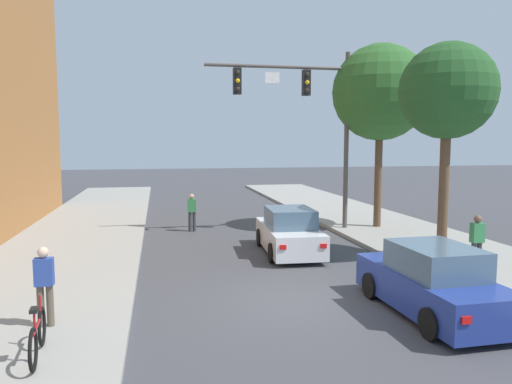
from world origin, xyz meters
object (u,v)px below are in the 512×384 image
pedestrian_crossing_road (192,211)px  bicycle_leaning (38,336)px  car_following_blue (432,283)px  pedestrian_sidewalk_right_walker (477,240)px  traffic_signal_mast (308,107)px  street_tree_nearest (448,92)px  fire_hydrant (433,255)px  car_lead_white (289,233)px  street_tree_second (380,93)px  pedestrian_sidewalk_left_walker (44,282)px

pedestrian_crossing_road → bicycle_leaning: (-3.50, -12.25, -0.37)m
car_following_blue → pedestrian_sidewalk_right_walker: (2.97, 2.55, 0.34)m
traffic_signal_mast → street_tree_nearest: bearing=-63.1°
bicycle_leaning → fire_hydrant: (10.12, 4.26, -0.03)m
car_following_blue → pedestrian_crossing_road: 12.20m
car_lead_white → street_tree_nearest: size_ratio=0.63×
car_following_blue → bicycle_leaning: bearing=-173.3°
traffic_signal_mast → car_lead_white: 6.14m
fire_hydrant → car_following_blue: bearing=-121.8°
pedestrian_crossing_road → pedestrian_sidewalk_right_walker: pedestrian_sidewalk_right_walker is taller
car_lead_white → fire_hydrant: car_lead_white is taller
bicycle_leaning → street_tree_second: 16.91m
pedestrian_sidewalk_left_walker → pedestrian_crossing_road: bearing=71.1°
traffic_signal_mast → pedestrian_sidewalk_left_walker: 13.50m
car_lead_white → bicycle_leaning: car_lead_white is taller
car_lead_white → street_tree_nearest: bearing=-22.9°
car_lead_white → pedestrian_sidewalk_right_walker: bearing=-40.9°
car_following_blue → fire_hydrant: (2.05, 3.30, -0.22)m
traffic_signal_mast → fire_hydrant: (1.79, -6.81, -4.82)m
traffic_signal_mast → street_tree_nearest: 6.29m
pedestrian_sidewalk_left_walker → street_tree_nearest: (11.37, 3.95, 4.38)m
pedestrian_crossing_road → fire_hydrant: bearing=-50.3°
car_lead_white → bicycle_leaning: 9.89m
pedestrian_sidewalk_right_walker → pedestrian_crossing_road: bearing=130.8°
fire_hydrant → street_tree_nearest: size_ratio=0.10×
car_lead_white → pedestrian_sidewalk_left_walker: (-6.72, -5.92, 0.34)m
street_tree_nearest → street_tree_second: size_ratio=0.87×
car_following_blue → pedestrian_sidewalk_left_walker: bearing=176.2°
car_lead_white → car_following_blue: 6.65m
pedestrian_sidewalk_right_walker → street_tree_second: street_tree_second is taller
pedestrian_crossing_road → street_tree_nearest: 11.21m
pedestrian_sidewalk_right_walker → traffic_signal_mast: bearing=109.7°
fire_hydrant → street_tree_nearest: street_tree_nearest is taller
car_following_blue → pedestrian_sidewalk_left_walker: 8.29m
bicycle_leaning → traffic_signal_mast: bearing=53.0°
street_tree_nearest → street_tree_second: street_tree_second is taller
traffic_signal_mast → pedestrian_crossing_road: (-4.84, 1.19, -4.41)m
pedestrian_sidewalk_right_walker → street_tree_second: (0.52, 7.56, 4.91)m
pedestrian_sidewalk_left_walker → car_lead_white: bearing=41.4°
car_lead_white → car_following_blue: (1.55, -6.47, 0.00)m
pedestrian_sidewalk_right_walker → car_lead_white: bearing=139.1°
pedestrian_crossing_road → street_tree_nearest: size_ratio=0.24×
car_lead_white → pedestrian_sidewalk_right_walker: (4.52, -3.92, 0.34)m
car_following_blue → fire_hydrant: size_ratio=5.94×
traffic_signal_mast → street_tree_second: 3.30m
pedestrian_crossing_road → street_tree_second: size_ratio=0.21×
car_lead_white → bicycle_leaning: bearing=-131.3°
fire_hydrant → pedestrian_sidewalk_left_walker: bearing=-165.1°
traffic_signal_mast → car_lead_white: bearing=-116.4°
traffic_signal_mast → car_following_blue: traffic_signal_mast is taller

